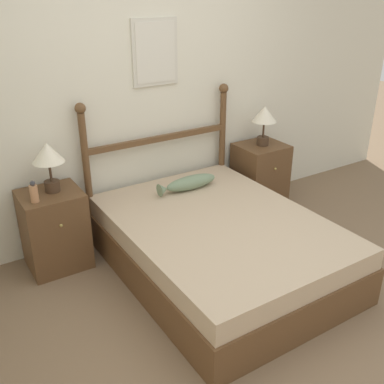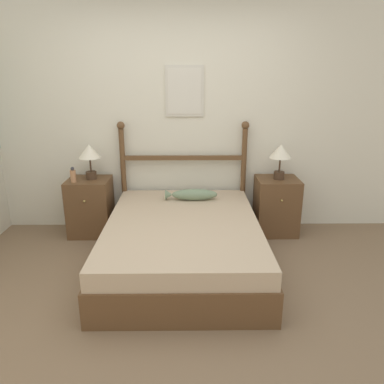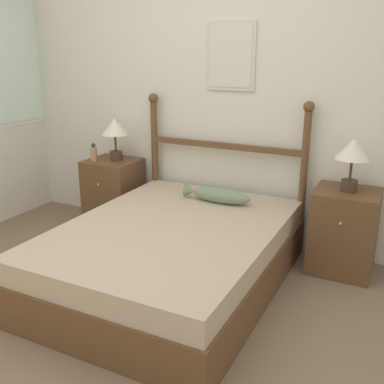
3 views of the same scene
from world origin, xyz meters
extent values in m
plane|color=#7A6047|center=(0.00, 0.00, 0.00)|extent=(16.00, 16.00, 0.00)
cube|color=beige|center=(0.00, 1.73, 1.27)|extent=(6.40, 0.06, 2.55)
cube|color=beige|center=(0.06, 1.69, 1.61)|extent=(0.43, 0.02, 0.56)
cube|color=beige|center=(0.06, 1.68, 1.61)|extent=(0.37, 0.01, 0.50)
cube|color=brown|center=(0.04, 0.67, 0.15)|extent=(1.47, 1.97, 0.30)
cube|color=tan|center=(0.04, 0.67, 0.38)|extent=(1.43, 1.93, 0.16)
cylinder|color=brown|center=(-0.66, 1.63, 0.60)|extent=(0.06, 0.06, 1.20)
sphere|color=brown|center=(-0.66, 1.63, 1.24)|extent=(0.09, 0.09, 0.09)
cylinder|color=brown|center=(0.74, 1.63, 0.60)|extent=(0.06, 0.06, 1.20)
sphere|color=brown|center=(0.74, 1.63, 1.24)|extent=(0.09, 0.09, 0.09)
cube|color=brown|center=(0.04, 1.63, 0.86)|extent=(1.41, 0.04, 0.05)
cube|color=brown|center=(-1.04, 1.46, 0.33)|extent=(0.47, 0.43, 0.65)
sphere|color=tan|center=(-1.04, 1.23, 0.47)|extent=(0.02, 0.02, 0.02)
cube|color=brown|center=(1.12, 1.46, 0.33)|extent=(0.47, 0.43, 0.65)
sphere|color=tan|center=(1.12, 1.23, 0.47)|extent=(0.02, 0.02, 0.02)
cylinder|color=#422D1E|center=(-1.00, 1.48, 0.70)|extent=(0.12, 0.12, 0.09)
cylinder|color=#422D1E|center=(-1.00, 1.48, 0.82)|extent=(0.02, 0.02, 0.16)
cone|color=beige|center=(-1.00, 1.48, 0.97)|extent=(0.25, 0.25, 0.15)
cylinder|color=#422D1E|center=(1.12, 1.45, 0.70)|extent=(0.12, 0.12, 0.09)
cylinder|color=#422D1E|center=(1.12, 1.45, 0.82)|extent=(0.02, 0.02, 0.16)
cone|color=beige|center=(1.12, 1.45, 0.97)|extent=(0.25, 0.25, 0.15)
cylinder|color=tan|center=(-1.17, 1.36, 0.72)|extent=(0.06, 0.06, 0.13)
sphere|color=#333338|center=(-1.17, 1.36, 0.80)|extent=(0.04, 0.04, 0.04)
ellipsoid|color=gray|center=(0.16, 1.28, 0.53)|extent=(0.50, 0.14, 0.12)
cone|color=gray|center=(-0.12, 1.28, 0.53)|extent=(0.08, 0.11, 0.11)
camera|label=1|loc=(-1.79, -1.81, 2.13)|focal=42.00mm
camera|label=2|loc=(0.09, -2.61, 1.82)|focal=35.00mm
camera|label=3|loc=(1.50, -1.91, 1.67)|focal=42.00mm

